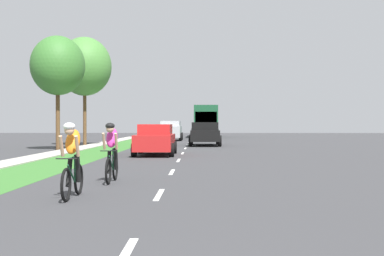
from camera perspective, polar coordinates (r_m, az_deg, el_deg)
name	(u,v)px	position (r m, az deg, el deg)	size (l,w,h in m)	color
ground_plane	(180,159)	(22.29, -1.43, -3.50)	(120.00, 120.00, 0.00)	#38383A
grass_verge	(75,158)	(22.95, -13.14, -3.38)	(2.38, 70.00, 0.01)	#38722D
sidewalk_concrete	(34,158)	(23.47, -17.57, -3.30)	(1.35, 70.00, 0.10)	#B2ADA3
lane_markings_center	(183,153)	(26.28, -1.08, -2.88)	(0.12, 52.71, 0.01)	white
cyclist_lead	(72,159)	(10.75, -13.47, -3.49)	(0.42, 1.72, 1.58)	black
cyclist_trailing	(112,152)	(13.44, -9.13, -2.68)	(0.42, 1.72, 1.58)	black
sedan_red	(155,139)	(24.76, -4.19, -1.31)	(1.98, 4.30, 1.52)	red
pickup_black	(205,134)	(35.25, 1.46, -0.67)	(2.22, 5.10, 1.64)	black
suv_silver	(171,130)	(45.99, -2.45, -0.24)	(2.15, 4.70, 1.79)	#A5A8AD
bus_dark_green	(205,120)	(57.35, 1.53, 0.94)	(2.78, 11.60, 3.48)	#194C2D
street_tree_near	(58,66)	(30.38, -15.03, 6.84)	(3.14, 3.14, 6.66)	brown
street_tree_far	(85,67)	(36.21, -12.11, 6.84)	(3.75, 3.75, 7.63)	brown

